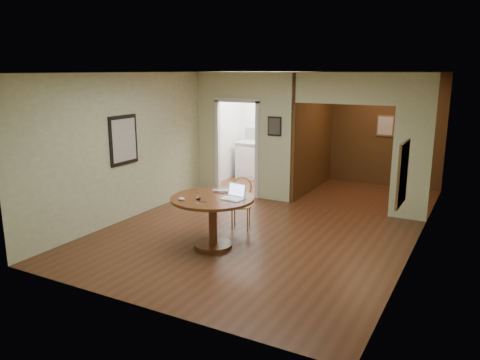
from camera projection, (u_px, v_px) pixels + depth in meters
The scene contains 11 objects.
floor at pixel (244, 241), 7.67m from camera, with size 5.00×5.00×0.00m, color #472614.
room_shell at pixel (291, 138), 10.25m from camera, with size 5.20×7.50×5.00m.
dining_table at pixel (213, 210), 7.31m from camera, with size 1.31×1.31×0.82m.
chair at pixel (241, 200), 8.26m from camera, with size 0.49×0.49×0.90m.
open_laptop at pixel (235, 195), 7.18m from camera, with size 0.35×0.31×0.23m.
closed_laptop at pixel (223, 191), 7.55m from camera, with size 0.35×0.23×0.03m, color silver.
mouse at pixel (182, 199), 7.07m from camera, with size 0.12×0.07×0.05m, color white.
wine_glass at pixel (198, 197), 7.09m from camera, with size 0.09×0.09×0.10m, color white, non-canonical shape.
pen at pixel (203, 202), 6.99m from camera, with size 0.01×0.01×0.13m, color navy.
kitchen_cabinet at pixel (275, 162), 11.78m from camera, with size 2.06×0.60×0.94m.
grocery_bag at pixel (298, 139), 11.35m from camera, with size 0.33×0.28×0.33m, color #C2AC8E.
Camera 1 is at (3.39, -6.39, 2.75)m, focal length 35.00 mm.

